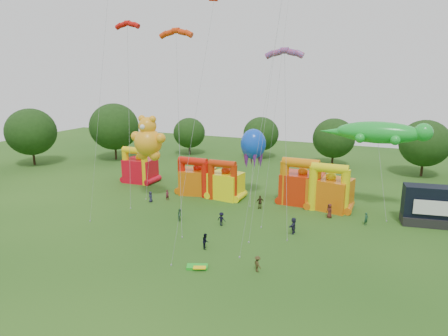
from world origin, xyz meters
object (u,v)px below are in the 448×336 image
at_px(stage_trailer, 436,207).
at_px(spectator_4, 260,202).
at_px(teddy_bear_kite, 148,141).
at_px(bouncy_castle_2, 225,183).
at_px(gecko_kite, 380,152).
at_px(bouncy_castle_0, 139,168).
at_px(spectator_0, 151,197).
at_px(octopus_kite, 253,160).

distance_m(stage_trailer, spectator_4, 21.84).
bearing_deg(teddy_bear_kite, bouncy_castle_2, 25.11).
bearing_deg(gecko_kite, bouncy_castle_2, -172.99).
height_order(bouncy_castle_0, spectator_0, bouncy_castle_0).
relative_size(spectator_0, spectator_4, 0.82).
bearing_deg(bouncy_castle_2, teddy_bear_kite, -154.89).
distance_m(gecko_kite, octopus_kite, 17.51).
distance_m(stage_trailer, gecko_kite, 9.41).
bearing_deg(teddy_bear_kite, stage_trailer, 7.53).
relative_size(stage_trailer, gecko_kite, 0.56).
bearing_deg(bouncy_castle_2, octopus_kite, 27.63).
relative_size(bouncy_castle_2, teddy_bear_kite, 0.48).
height_order(stage_trailer, gecko_kite, gecko_kite).
height_order(octopus_kite, spectator_0, octopus_kite).
height_order(stage_trailer, teddy_bear_kite, teddy_bear_kite).
bearing_deg(octopus_kite, stage_trailer, -3.71).
distance_m(bouncy_castle_0, stage_trailer, 45.03).
relative_size(bouncy_castle_0, teddy_bear_kite, 0.50).
xyz_separation_m(bouncy_castle_0, gecko_kite, (37.96, 0.02, 5.83)).
relative_size(stage_trailer, octopus_kite, 0.77).
height_order(stage_trailer, spectator_0, stage_trailer).
relative_size(bouncy_castle_0, gecko_kite, 0.45).
relative_size(bouncy_castle_2, spectator_0, 3.79).
xyz_separation_m(octopus_kite, spectator_0, (-12.79, -7.87, -4.98)).
relative_size(teddy_bear_kite, gecko_kite, 0.89).
bearing_deg(stage_trailer, spectator_4, -172.53).
height_order(spectator_0, spectator_4, spectator_4).
distance_m(bouncy_castle_0, octopus_kite, 20.92).
bearing_deg(bouncy_castle_2, gecko_kite, 7.01).
relative_size(octopus_kite, spectator_4, 5.37).
distance_m(octopus_kite, spectator_0, 15.83).
bearing_deg(spectator_0, teddy_bear_kite, 146.53).
bearing_deg(stage_trailer, gecko_kite, 162.01).
bearing_deg(gecko_kite, octopus_kite, -177.69).
xyz_separation_m(stage_trailer, spectator_4, (-21.61, -2.83, -1.41)).
relative_size(bouncy_castle_2, stage_trailer, 0.76).
relative_size(stage_trailer, spectator_0, 5.01).
bearing_deg(octopus_kite, gecko_kite, 2.31).
bearing_deg(gecko_kite, spectator_0, -164.11).
xyz_separation_m(stage_trailer, teddy_bear_kite, (-38.01, -5.02, 6.35)).
relative_size(bouncy_castle_0, octopus_kite, 0.61).
xyz_separation_m(teddy_bear_kite, spectator_4, (16.40, 2.19, -7.76)).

